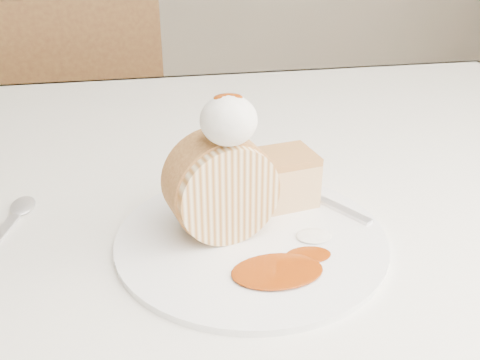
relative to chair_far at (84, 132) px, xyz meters
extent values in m
cube|color=silver|center=(0.23, -0.80, 0.23)|extent=(1.40, 0.90, 0.04)
cube|color=silver|center=(0.23, -0.36, 0.11)|extent=(1.40, 0.01, 0.28)
cylinder|color=brown|center=(0.85, -0.43, -0.15)|extent=(0.06, 0.06, 0.71)
cube|color=brown|center=(-0.02, 0.08, -0.08)|extent=(0.49, 0.49, 0.04)
cube|color=brown|center=(0.02, -0.10, 0.16)|extent=(0.41, 0.13, 0.43)
cylinder|color=brown|center=(0.12, 0.29, -0.30)|extent=(0.04, 0.04, 0.40)
cylinder|color=brown|center=(-0.23, 0.22, -0.30)|extent=(0.04, 0.04, 0.40)
cylinder|color=brown|center=(0.19, -0.05, -0.30)|extent=(0.04, 0.04, 0.40)
cylinder|color=brown|center=(-0.15, -0.13, -0.30)|extent=(0.04, 0.04, 0.40)
cylinder|color=brown|center=(0.93, -0.40, -0.30)|extent=(0.04, 0.04, 0.41)
cylinder|color=white|center=(0.27, -0.98, 0.25)|extent=(0.33, 0.33, 0.01)
cylinder|color=beige|center=(0.25, -0.97, 0.31)|extent=(0.12, 0.08, 0.11)
cube|color=#BF8B48|center=(0.33, -0.92, 0.28)|extent=(0.07, 0.07, 0.05)
ellipsoid|color=white|center=(0.25, -0.98, 0.39)|extent=(0.05, 0.05, 0.05)
ellipsoid|color=#802C05|center=(0.25, -0.98, 0.41)|extent=(0.03, 0.02, 0.01)
cube|color=silver|center=(0.37, -0.93, 0.26)|extent=(0.11, 0.16, 0.00)
camera|label=1|loc=(0.18, -1.44, 0.56)|focal=40.00mm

